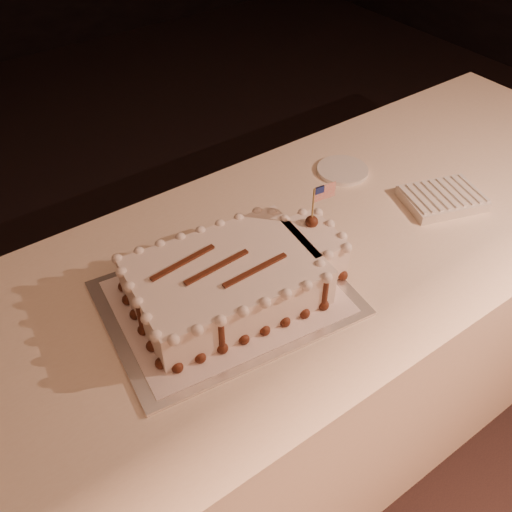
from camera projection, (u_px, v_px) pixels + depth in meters
banquet_table at (278, 356)px, 1.61m from camera, size 2.40×0.80×0.75m
cake_board at (227, 298)px, 1.25m from camera, size 0.57×0.45×0.01m
doily at (227, 297)px, 1.25m from camera, size 0.51×0.41×0.00m
sheet_cake at (237, 277)px, 1.23m from camera, size 0.51×0.33×0.20m
napkin_stack at (442, 198)px, 1.51m from camera, size 0.24×0.20×0.03m
side_plate at (343, 170)px, 1.62m from camera, size 0.15×0.15×0.01m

